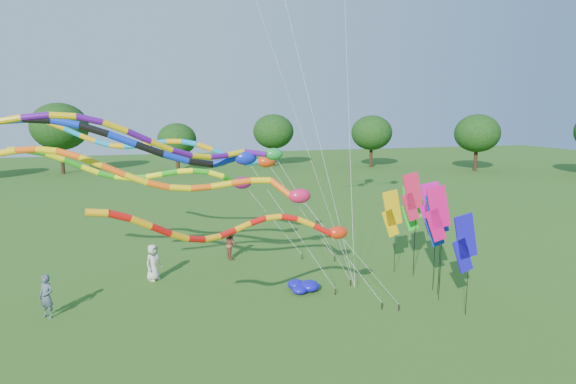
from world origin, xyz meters
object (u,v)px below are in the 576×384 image
object	(u,v)px
tube_kite_red	(259,228)
blue_nylon_heap	(306,285)
person_c	(231,244)
person_b	(46,296)
tube_kite_orange	(192,180)
person_a	(153,262)

from	to	relation	value
tube_kite_red	blue_nylon_heap	world-z (taller)	tube_kite_red
tube_kite_red	person_c	bearing A→B (deg)	75.38
person_b	person_c	size ratio (longest dim) A/B	1.09
tube_kite_red	person_b	world-z (taller)	tube_kite_red
tube_kite_red	person_b	xyz separation A→B (m)	(-7.83, 4.57, -3.39)
tube_kite_red	blue_nylon_heap	size ratio (longest dim) A/B	8.40
person_b	person_c	distance (m)	10.26
tube_kite_orange	person_a	size ratio (longest dim) A/B	8.00
blue_nylon_heap	person_b	bearing A→B (deg)	179.67
tube_kite_orange	tube_kite_red	bearing A→B (deg)	-45.72
tube_kite_red	person_a	size ratio (longest dim) A/B	6.25
person_b	person_c	world-z (taller)	person_b
tube_kite_orange	person_b	size ratio (longest dim) A/B	8.12
tube_kite_red	blue_nylon_heap	xyz separation A→B (m)	(3.24, 4.50, -4.07)
tube_kite_red	blue_nylon_heap	distance (m)	6.88
blue_nylon_heap	person_a	bearing A→B (deg)	153.81
person_a	person_b	world-z (taller)	person_a
tube_kite_red	person_a	xyz separation A→B (m)	(-3.62, 7.87, -3.37)
tube_kite_orange	person_c	xyz separation A→B (m)	(2.64, 6.81, -4.77)
person_a	person_c	size ratio (longest dim) A/B	1.10
blue_nylon_heap	person_a	xyz separation A→B (m)	(-6.86, 3.37, 0.69)
tube_kite_orange	person_b	xyz separation A→B (m)	(-5.87, 1.07, -4.70)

